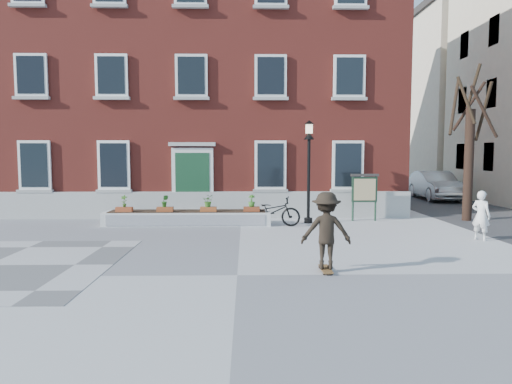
{
  "coord_description": "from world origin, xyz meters",
  "views": [
    {
      "loc": [
        0.2,
        -9.84,
        2.67
      ],
      "look_at": [
        0.5,
        4.0,
        1.5
      ],
      "focal_mm": 32.0,
      "sensor_mm": 36.0,
      "label": 1
    }
  ],
  "objects_px": {
    "parked_car": "(435,185)",
    "bystander": "(481,215)",
    "lamp_post": "(309,157)",
    "notice_board": "(364,189)",
    "bicycle": "(273,211)",
    "skateboarder": "(326,231)"
  },
  "relations": [
    {
      "from": "parked_car",
      "to": "bystander",
      "type": "height_order",
      "value": "parked_car"
    },
    {
      "from": "lamp_post",
      "to": "notice_board",
      "type": "relative_size",
      "value": 2.1
    },
    {
      "from": "lamp_post",
      "to": "notice_board",
      "type": "xyz_separation_m",
      "value": [
        2.29,
        0.51,
        -1.28
      ]
    },
    {
      "from": "bicycle",
      "to": "notice_board",
      "type": "height_order",
      "value": "notice_board"
    },
    {
      "from": "bystander",
      "to": "skateboarder",
      "type": "bearing_deg",
      "value": 85.94
    },
    {
      "from": "parked_car",
      "to": "notice_board",
      "type": "bearing_deg",
      "value": -124.81
    },
    {
      "from": "lamp_post",
      "to": "skateboarder",
      "type": "bearing_deg",
      "value": -94.67
    },
    {
      "from": "parked_car",
      "to": "bystander",
      "type": "bearing_deg",
      "value": -104.31
    },
    {
      "from": "lamp_post",
      "to": "notice_board",
      "type": "bearing_deg",
      "value": 12.56
    },
    {
      "from": "lamp_post",
      "to": "skateboarder",
      "type": "distance_m",
      "value": 7.45
    },
    {
      "from": "bystander",
      "to": "lamp_post",
      "type": "distance_m",
      "value": 6.28
    },
    {
      "from": "parked_car",
      "to": "notice_board",
      "type": "xyz_separation_m",
      "value": [
        -6.27,
        -8.24,
        0.44
      ]
    },
    {
      "from": "parked_car",
      "to": "notice_board",
      "type": "distance_m",
      "value": 10.37
    },
    {
      "from": "bicycle",
      "to": "skateboarder",
      "type": "bearing_deg",
      "value": -160.45
    },
    {
      "from": "skateboarder",
      "to": "parked_car",
      "type": "bearing_deg",
      "value": 60.23
    },
    {
      "from": "lamp_post",
      "to": "skateboarder",
      "type": "xyz_separation_m",
      "value": [
        -0.59,
        -7.25,
        -1.6
      ]
    },
    {
      "from": "parked_car",
      "to": "bicycle",
      "type": "bearing_deg",
      "value": -134.26
    },
    {
      "from": "parked_car",
      "to": "lamp_post",
      "type": "xyz_separation_m",
      "value": [
        -8.56,
        -8.75,
        1.71
      ]
    },
    {
      "from": "skateboarder",
      "to": "notice_board",
      "type": "bearing_deg",
      "value": 69.61
    },
    {
      "from": "bicycle",
      "to": "bystander",
      "type": "relative_size",
      "value": 1.34
    },
    {
      "from": "skateboarder",
      "to": "bicycle",
      "type": "bearing_deg",
      "value": 97.12
    },
    {
      "from": "bystander",
      "to": "lamp_post",
      "type": "bearing_deg",
      "value": 15.49
    }
  ]
}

